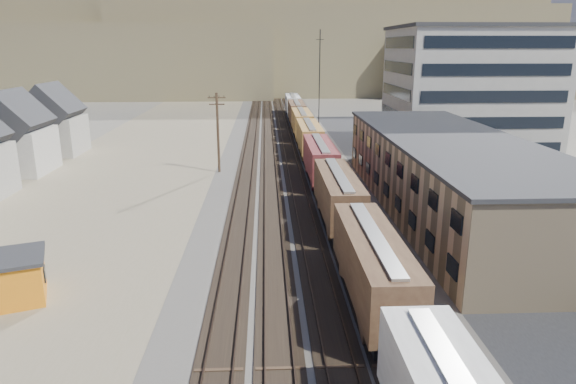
{
  "coord_description": "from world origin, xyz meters",
  "views": [
    {
      "loc": [
        -2.56,
        -21.91,
        15.38
      ],
      "look_at": [
        -0.63,
        21.77,
        3.0
      ],
      "focal_mm": 32.0,
      "sensor_mm": 36.0,
      "label": 1
    }
  ],
  "objects_px": {
    "utility_pole_north": "(218,131)",
    "maintenance_shed": "(19,277)",
    "parked_car_blue": "(489,168)",
    "freight_train": "(314,146)"
  },
  "relations": [
    {
      "from": "freight_train",
      "to": "maintenance_shed",
      "type": "xyz_separation_m",
      "value": [
        -21.88,
        -36.12,
        -1.26
      ]
    },
    {
      "from": "parked_car_blue",
      "to": "freight_train",
      "type": "bearing_deg",
      "value": 104.49
    },
    {
      "from": "maintenance_shed",
      "to": "utility_pole_north",
      "type": "bearing_deg",
      "value": 74.17
    },
    {
      "from": "parked_car_blue",
      "to": "utility_pole_north",
      "type": "bearing_deg",
      "value": 113.12
    },
    {
      "from": "utility_pole_north",
      "to": "parked_car_blue",
      "type": "xyz_separation_m",
      "value": [
        33.76,
        -2.72,
        -4.51
      ]
    },
    {
      "from": "freight_train",
      "to": "utility_pole_north",
      "type": "bearing_deg",
      "value": -169.27
    },
    {
      "from": "freight_train",
      "to": "parked_car_blue",
      "type": "bearing_deg",
      "value": -13.23
    },
    {
      "from": "utility_pole_north",
      "to": "maintenance_shed",
      "type": "height_order",
      "value": "utility_pole_north"
    },
    {
      "from": "utility_pole_north",
      "to": "maintenance_shed",
      "type": "bearing_deg",
      "value": -105.83
    },
    {
      "from": "freight_train",
      "to": "maintenance_shed",
      "type": "distance_m",
      "value": 42.24
    }
  ]
}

